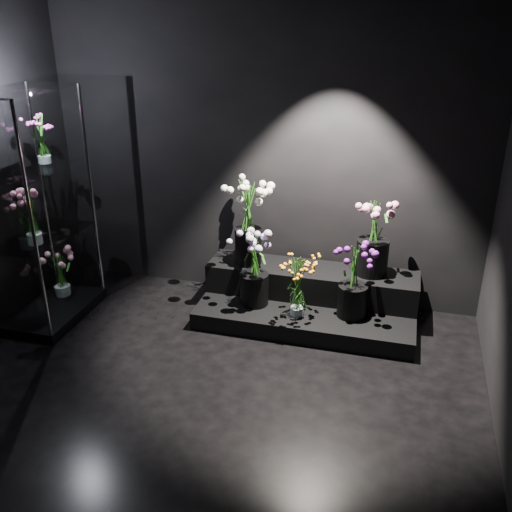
% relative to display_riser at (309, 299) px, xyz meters
% --- Properties ---
extents(floor, '(4.00, 4.00, 0.00)m').
position_rel_display_riser_xyz_m(floor, '(-0.52, -1.62, -0.17)').
color(floor, black).
rests_on(floor, ground).
extents(wall_back, '(4.00, 0.00, 4.00)m').
position_rel_display_riser_xyz_m(wall_back, '(-0.52, 0.38, 1.23)').
color(wall_back, black).
rests_on(wall_back, floor).
extents(display_riser, '(1.89, 0.84, 0.42)m').
position_rel_display_riser_xyz_m(display_riser, '(0.00, 0.00, 0.00)').
color(display_riser, black).
rests_on(display_riser, floor).
extents(display_case, '(0.55, 0.91, 2.00)m').
position_rel_display_riser_xyz_m(display_case, '(-2.23, -0.60, 0.83)').
color(display_case, black).
rests_on(display_case, floor).
extents(bouquet_orange_bells, '(0.31, 0.31, 0.55)m').
position_rel_display_riser_xyz_m(bouquet_orange_bells, '(-0.05, -0.28, 0.27)').
color(bouquet_orange_bells, white).
rests_on(bouquet_orange_bells, display_riser).
extents(bouquet_lilac, '(0.37, 0.37, 0.71)m').
position_rel_display_riser_xyz_m(bouquet_lilac, '(-0.46, -0.18, 0.38)').
color(bouquet_lilac, black).
rests_on(bouquet_lilac, display_riser).
extents(bouquet_purple, '(0.36, 0.36, 0.67)m').
position_rel_display_riser_xyz_m(bouquet_purple, '(0.40, -0.17, 0.33)').
color(bouquet_purple, black).
rests_on(bouquet_purple, display_riser).
extents(bouquet_cream_roses, '(0.48, 0.48, 0.80)m').
position_rel_display_riser_xyz_m(bouquet_cream_roses, '(-0.59, 0.08, 0.72)').
color(bouquet_cream_roses, black).
rests_on(bouquet_cream_roses, display_riser).
extents(bouquet_pink_roses, '(0.39, 0.39, 0.67)m').
position_rel_display_riser_xyz_m(bouquet_pink_roses, '(0.52, 0.15, 0.61)').
color(bouquet_pink_roses, black).
rests_on(bouquet_pink_roses, display_riser).
extents(bouquet_case_pink, '(0.40, 0.40, 0.47)m').
position_rel_display_riser_xyz_m(bouquet_case_pink, '(-2.18, -0.76, 0.86)').
color(bouquet_case_pink, white).
rests_on(bouquet_case_pink, display_case).
extents(bouquet_case_magenta, '(0.26, 0.26, 0.41)m').
position_rel_display_riser_xyz_m(bouquet_case_magenta, '(-2.22, -0.41, 1.41)').
color(bouquet_case_magenta, white).
rests_on(bouquet_case_magenta, display_case).
extents(bouquet_case_base_pink, '(0.40, 0.40, 0.43)m').
position_rel_display_riser_xyz_m(bouquet_case_base_pink, '(-2.28, -0.37, 0.15)').
color(bouquet_case_base_pink, white).
rests_on(bouquet_case_base_pink, display_case).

